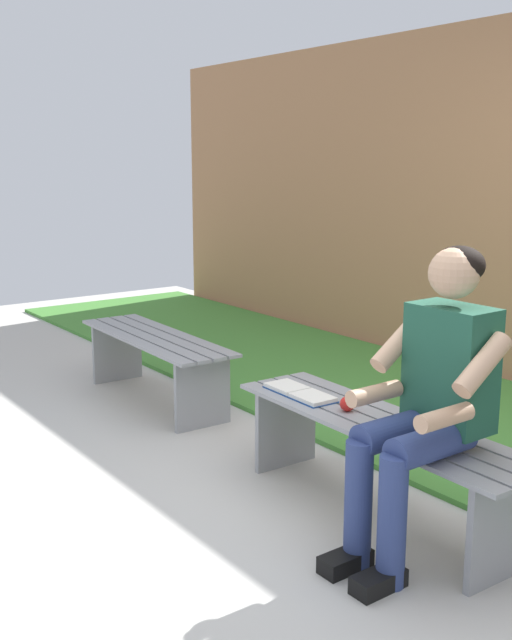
% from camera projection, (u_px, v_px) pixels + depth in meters
% --- Properties ---
extents(ground_plane, '(10.00, 7.00, 0.04)m').
position_uv_depth(ground_plane, '(78.00, 496.00, 3.69)').
color(ground_plane, beige).
extents(grass_strip, '(9.00, 1.87, 0.03)m').
position_uv_depth(grass_strip, '(405.00, 402.00, 5.01)').
color(grass_strip, '#478C38').
rests_on(grass_strip, ground).
extents(bench_near, '(1.61, 0.46, 0.45)m').
position_uv_depth(bench_near, '(377.00, 443.00, 3.39)').
color(bench_near, gray).
rests_on(bench_near, ground).
extents(bench_far, '(1.47, 0.46, 0.45)m').
position_uv_depth(bench_far, '(155.00, 353.00, 4.99)').
color(bench_far, gray).
rests_on(bench_far, ground).
extents(person_seated, '(0.50, 0.69, 1.25)m').
position_uv_depth(person_seated, '(429.00, 392.00, 2.97)').
color(person_seated, '#1E513D').
rests_on(person_seated, ground).
extents(apple, '(0.07, 0.07, 0.07)m').
position_uv_depth(apple, '(347.00, 404.00, 3.48)').
color(apple, red).
rests_on(apple, bench_near).
extents(book_open, '(0.42, 0.17, 0.02)m').
position_uv_depth(book_open, '(300.00, 393.00, 3.72)').
color(book_open, white).
rests_on(book_open, bench_near).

